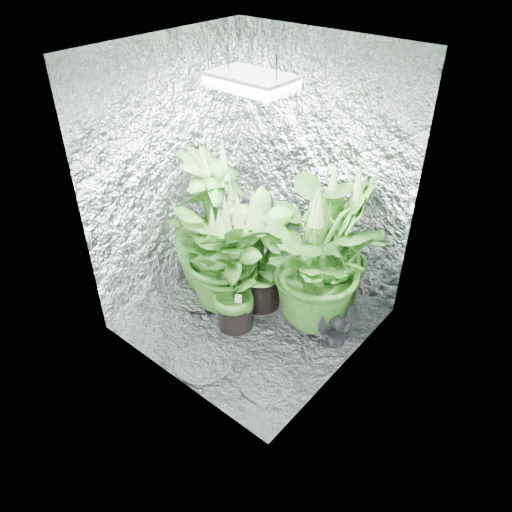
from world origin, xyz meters
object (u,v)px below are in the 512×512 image
object	(u,v)px
plant_b	(261,255)
plant_e	(313,264)
circulation_fan	(335,325)
plant_c	(335,247)
plant_a	(226,255)
plant_f	(234,275)
grow_lamp	(251,82)
plant_d	(213,225)

from	to	relation	value
plant_b	plant_e	distance (m)	0.42
plant_b	circulation_fan	bearing A→B (deg)	1.93
plant_c	plant_e	size ratio (longest dim) A/B	1.08
plant_c	circulation_fan	distance (m)	0.58
plant_c	plant_b	bearing A→B (deg)	-141.20
plant_c	plant_e	world-z (taller)	plant_c
plant_a	circulation_fan	world-z (taller)	plant_a
plant_a	plant_f	world-z (taller)	plant_f
plant_b	plant_f	size ratio (longest dim) A/B	1.01
plant_b	plant_f	bearing A→B (deg)	-87.35
grow_lamp	plant_c	world-z (taller)	grow_lamp
plant_c	plant_f	world-z (taller)	plant_c
plant_e	plant_a	bearing A→B (deg)	-155.78
plant_e	plant_f	xyz separation A→B (m)	(-0.39, -0.41, -0.05)
grow_lamp	plant_f	xyz separation A→B (m)	(-0.05, -0.14, -1.35)
circulation_fan	grow_lamp	bearing A→B (deg)	-144.68
plant_f	circulation_fan	distance (m)	0.82
plant_b	plant_e	bearing A→B (deg)	12.37
plant_a	plant_d	distance (m)	0.29
plant_c	plant_d	size ratio (longest dim) A/B	0.93
grow_lamp	plant_c	distance (m)	1.43
plant_b	plant_a	bearing A→B (deg)	-137.23
plant_d	plant_e	distance (m)	0.86
plant_d	plant_c	bearing A→B (deg)	25.22
grow_lamp	plant_f	distance (m)	1.36
plant_a	plant_e	xyz separation A→B (m)	(0.61, 0.27, 0.04)
grow_lamp	plant_a	size ratio (longest dim) A/B	0.46
plant_f	circulation_fan	world-z (taller)	plant_f
plant_d	circulation_fan	world-z (taller)	plant_d
plant_e	grow_lamp	bearing A→B (deg)	-141.14
plant_a	plant_b	bearing A→B (deg)	42.77
plant_e	plant_b	bearing A→B (deg)	-167.63
plant_c	plant_a	bearing A→B (deg)	-139.90
plant_e	circulation_fan	xyz separation A→B (m)	(0.27, -0.07, -0.39)
grow_lamp	plant_a	bearing A→B (deg)	179.78
plant_c	plant_e	xyz separation A→B (m)	(-0.02, -0.26, -0.03)
grow_lamp	plant_a	distance (m)	1.36
plant_b	circulation_fan	size ratio (longest dim) A/B	3.13
plant_c	circulation_fan	bearing A→B (deg)	-52.87
plant_d	plant_f	distance (m)	0.54
plant_f	plant_b	bearing A→B (deg)	92.65
plant_b	plant_c	world-z (taller)	plant_c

